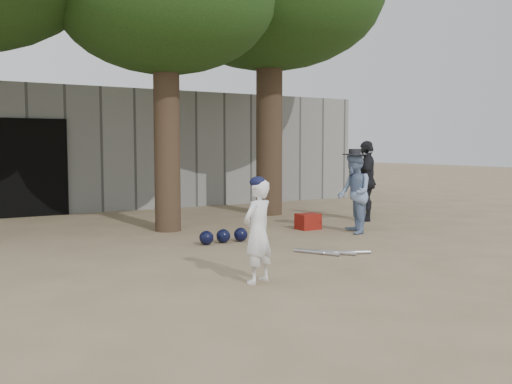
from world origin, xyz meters
TOP-DOWN VIEW (x-y plane):
  - ground at (0.00, 0.00)m, footprint 70.00×70.00m
  - boy_player at (-0.07, -0.15)m, footprint 0.51×0.43m
  - spectator_blue at (3.38, 2.17)m, footprint 0.81×0.88m
  - spectator_dark at (4.78, 3.40)m, footprint 0.98×1.01m
  - red_bag at (2.96, 3.00)m, footprint 0.43×0.33m
  - back_building at (-0.00, 10.33)m, footprint 16.00×5.24m
  - helmet_row at (0.86, 2.45)m, footprint 0.87×0.26m
  - bat_pile at (1.76, 0.78)m, footprint 0.90×0.74m

SIDE VIEW (x-z plane):
  - ground at x=0.00m, z-range 0.00..0.00m
  - bat_pile at x=1.76m, z-range 0.00..0.06m
  - helmet_row at x=0.86m, z-range 0.00..0.23m
  - red_bag at x=2.96m, z-range 0.00..0.30m
  - boy_player at x=-0.07m, z-range 0.00..1.20m
  - spectator_blue at x=3.38m, z-range 0.00..1.46m
  - spectator_dark at x=4.78m, z-range 0.00..1.70m
  - back_building at x=0.00m, z-range 0.00..3.00m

